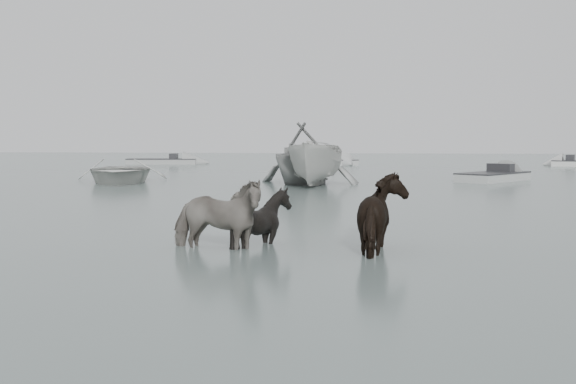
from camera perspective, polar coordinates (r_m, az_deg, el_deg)
The scene contains 10 objects.
ground at distance 11.84m, azimuth -2.49°, elevation -5.24°, with size 140.00×140.00×0.00m, color #54645E.
pony_pinto at distance 12.67m, azimuth -5.67°, elevation -1.09°, with size 0.83×1.83×1.54m, color black.
pony_dark at distance 12.63m, azimuth 7.89°, elevation -0.90°, with size 1.63×1.40×1.64m, color black.
pony_black at distance 13.23m, azimuth -2.10°, elevation -1.10°, with size 1.15×1.29×1.42m, color black.
rowboat_lead at distance 31.55m, azimuth -13.19°, elevation 1.77°, with size 3.90×5.47×1.13m, color silver.
rowboat_trail at distance 29.89m, azimuth 1.39°, elevation 3.21°, with size 4.37×5.06×2.67m, color gray.
boat_small at distance 28.43m, azimuth 2.32°, elevation 2.40°, with size 1.88×5.00×1.93m, color #BABBB6.
skiff_port at distance 32.93m, azimuth 15.92°, elevation 1.49°, with size 5.55×1.60×0.75m, color #A6A9A6, non-canonical shape.
skiff_mid at distance 49.36m, azimuth 3.99°, elevation 2.60°, with size 4.80×1.60×0.75m, color #9A9D9B, non-canonical shape.
skiff_far at distance 51.07m, azimuth -9.91°, elevation 2.60°, with size 6.69×1.60×0.75m, color gray, non-canonical shape.
Camera 1 is at (1.82, -11.52, 2.00)m, focal length 45.00 mm.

